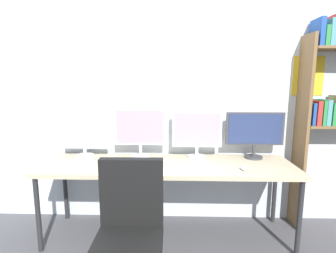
{
  "coord_description": "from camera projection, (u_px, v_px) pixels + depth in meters",
  "views": [
    {
      "loc": [
        0.08,
        -1.82,
        1.51
      ],
      "look_at": [
        0.0,
        0.65,
        1.09
      ],
      "focal_mm": 28.14,
      "sensor_mm": 36.0,
      "label": 1
    }
  ],
  "objects": [
    {
      "name": "wall_back",
      "position": [
        169.0,
        102.0,
        2.83
      ],
      "size": [
        4.78,
        0.11,
        2.6
      ],
      "color": "silver",
      "rests_on": "ground_plane"
    },
    {
      "name": "desk",
      "position": [
        168.0,
        168.0,
        2.52
      ],
      "size": [
        2.38,
        0.68,
        0.74
      ],
      "color": "tan",
      "rests_on": "ground_plane"
    },
    {
      "name": "office_chair",
      "position": [
        130.0,
        249.0,
        1.77
      ],
      "size": [
        0.52,
        0.52,
        0.99
      ],
      "color": "#2D2D33",
      "rests_on": "ground_plane"
    },
    {
      "name": "monitor_far_left",
      "position": [
        84.0,
        136.0,
        2.71
      ],
      "size": [
        0.47,
        0.18,
        0.4
      ],
      "color": "silver",
      "rests_on": "desk"
    },
    {
      "name": "monitor_center_left",
      "position": [
        140.0,
        130.0,
        2.68
      ],
      "size": [
        0.52,
        0.18,
        0.5
      ],
      "color": "silver",
      "rests_on": "desk"
    },
    {
      "name": "monitor_center_right",
      "position": [
        197.0,
        132.0,
        2.67
      ],
      "size": [
        0.5,
        0.18,
        0.48
      ],
      "color": "silver",
      "rests_on": "desk"
    },
    {
      "name": "monitor_far_right",
      "position": [
        255.0,
        132.0,
        2.65
      ],
      "size": [
        0.58,
        0.18,
        0.47
      ],
      "color": "#38383D",
      "rests_on": "desk"
    },
    {
      "name": "keyboard_main",
      "position": [
        167.0,
        170.0,
        2.28
      ],
      "size": [
        0.37,
        0.13,
        0.02
      ],
      "primitive_type": "cube",
      "color": "silver",
      "rests_on": "desk"
    },
    {
      "name": "computer_mouse",
      "position": [
        244.0,
        168.0,
        2.32
      ],
      "size": [
        0.06,
        0.1,
        0.03
      ],
      "primitive_type": "ellipsoid",
      "color": "silver",
      "rests_on": "desk"
    },
    {
      "name": "laptop_closed",
      "position": [
        125.0,
        163.0,
        2.47
      ],
      "size": [
        0.34,
        0.24,
        0.02
      ],
      "primitive_type": "cube",
      "rotation": [
        0.0,
        0.0,
        -0.07
      ],
      "color": "#2D2D2D",
      "rests_on": "desk"
    }
  ]
}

